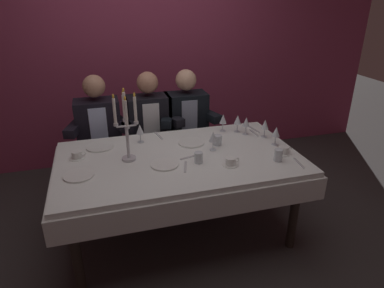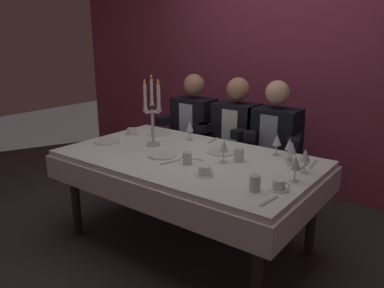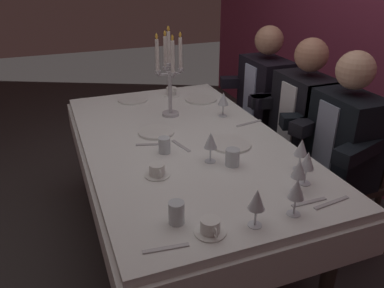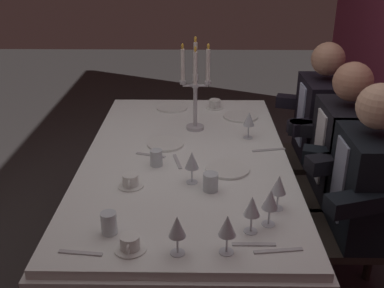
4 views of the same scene
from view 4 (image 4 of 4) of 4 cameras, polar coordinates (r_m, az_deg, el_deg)
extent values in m
plane|color=#363232|center=(2.86, -0.69, -14.98)|extent=(12.00, 12.00, 0.00)
cube|color=white|center=(2.47, -0.77, -1.93)|extent=(1.90, 1.10, 0.04)
cube|color=white|center=(2.52, -0.76, -4.17)|extent=(1.94, 1.14, 0.18)
cylinder|color=#2D2620|center=(3.41, -7.59, -1.28)|extent=(0.07, 0.07, 0.70)
cylinder|color=#2D2620|center=(3.40, 6.92, -1.38)|extent=(0.07, 0.07, 0.70)
cylinder|color=silver|center=(2.81, 0.40, 2.13)|extent=(0.11, 0.11, 0.02)
cylinder|color=silver|center=(2.76, 0.41, 5.02)|extent=(0.02, 0.02, 0.28)
cylinder|color=silver|center=(2.70, 0.42, 8.62)|extent=(0.04, 0.04, 0.02)
cylinder|color=white|center=(2.68, 0.43, 10.77)|extent=(0.02, 0.02, 0.19)
ellipsoid|color=yellow|center=(2.65, 0.44, 13.10)|extent=(0.02, 0.02, 0.03)
cylinder|color=silver|center=(2.69, 0.41, 7.17)|extent=(0.07, 0.01, 0.01)
cylinder|color=silver|center=(2.64, 0.41, 7.35)|extent=(0.04, 0.04, 0.02)
cylinder|color=white|center=(2.62, 0.41, 9.53)|extent=(0.02, 0.02, 0.19)
ellipsoid|color=yellow|center=(2.59, 0.42, 11.91)|extent=(0.02, 0.02, 0.03)
cylinder|color=silver|center=(2.72, 1.21, 7.40)|extent=(0.01, 0.08, 0.01)
cylinder|color=silver|center=(2.72, 2.02, 7.79)|extent=(0.04, 0.04, 0.02)
cylinder|color=white|center=(2.69, 2.05, 9.93)|extent=(0.02, 0.02, 0.19)
ellipsoid|color=yellow|center=(2.66, 2.09, 12.25)|extent=(0.02, 0.02, 0.03)
cylinder|color=silver|center=(2.76, 0.43, 7.63)|extent=(0.07, 0.01, 0.01)
cylinder|color=silver|center=(2.79, 0.43, 8.24)|extent=(0.04, 0.04, 0.02)
cylinder|color=white|center=(2.76, 0.44, 10.32)|extent=(0.02, 0.02, 0.19)
ellipsoid|color=yellow|center=(2.74, 0.45, 12.59)|extent=(0.02, 0.02, 0.03)
cylinder|color=silver|center=(2.72, -0.38, 7.41)|extent=(0.01, 0.07, 0.01)
cylinder|color=silver|center=(2.72, -1.18, 7.81)|extent=(0.04, 0.04, 0.02)
cylinder|color=white|center=(2.69, -1.20, 9.94)|extent=(0.02, 0.02, 0.19)
ellipsoid|color=yellow|center=(2.66, -1.22, 12.26)|extent=(0.02, 0.02, 0.03)
cylinder|color=white|center=(2.32, 4.54, -3.13)|extent=(0.23, 0.23, 0.01)
cylinder|color=white|center=(2.59, -3.39, 0.03)|extent=(0.21, 0.21, 0.01)
cylinder|color=white|center=(3.17, -2.56, 4.64)|extent=(0.22, 0.22, 0.01)
cylinder|color=white|center=(3.02, 6.18, 3.53)|extent=(0.23, 0.23, 0.01)
cylinder|color=silver|center=(2.19, -0.02, -4.84)|extent=(0.06, 0.06, 0.00)
cylinder|color=silver|center=(2.18, -0.02, -3.93)|extent=(0.01, 0.01, 0.07)
cone|color=silver|center=(2.14, -0.02, -2.04)|extent=(0.07, 0.07, 0.08)
cylinder|color=#E0D172|center=(2.15, -0.02, -2.63)|extent=(0.04, 0.04, 0.03)
cylinder|color=silver|center=(2.03, 10.67, -7.98)|extent=(0.06, 0.06, 0.00)
cylinder|color=silver|center=(2.01, 10.76, -7.03)|extent=(0.01, 0.01, 0.07)
cone|color=silver|center=(1.97, 10.94, -5.03)|extent=(0.07, 0.07, 0.08)
cylinder|color=#E0D172|center=(1.98, 10.88, -5.65)|extent=(0.04, 0.04, 0.03)
cylinder|color=silver|center=(1.87, 7.41, -10.87)|extent=(0.06, 0.06, 0.00)
cylinder|color=silver|center=(1.84, 7.48, -9.87)|extent=(0.01, 0.01, 0.07)
cone|color=silver|center=(1.80, 7.61, -7.76)|extent=(0.07, 0.07, 0.08)
cylinder|color=maroon|center=(1.81, 7.57, -8.41)|extent=(0.04, 0.04, 0.03)
cylinder|color=silver|center=(2.71, 7.10, 0.84)|extent=(0.06, 0.06, 0.00)
cylinder|color=silver|center=(2.69, 7.14, 1.61)|extent=(0.01, 0.01, 0.07)
cone|color=silver|center=(2.66, 7.23, 3.20)|extent=(0.07, 0.07, 0.08)
cylinder|color=silver|center=(1.74, -1.83, -13.60)|extent=(0.06, 0.06, 0.00)
cylinder|color=silver|center=(1.72, -1.85, -12.56)|extent=(0.01, 0.01, 0.07)
cone|color=silver|center=(1.67, -1.89, -10.36)|extent=(0.07, 0.07, 0.08)
cylinder|color=maroon|center=(1.68, -1.88, -11.04)|extent=(0.04, 0.04, 0.03)
cylinder|color=silver|center=(1.92, 9.64, -9.95)|extent=(0.06, 0.06, 0.00)
cylinder|color=silver|center=(1.90, 9.72, -8.97)|extent=(0.01, 0.01, 0.07)
cone|color=silver|center=(1.85, 9.89, -6.90)|extent=(0.07, 0.07, 0.08)
cylinder|color=silver|center=(1.75, 4.37, -13.45)|extent=(0.06, 0.06, 0.00)
cylinder|color=silver|center=(1.72, 4.41, -12.41)|extent=(0.01, 0.01, 0.07)
cone|color=silver|center=(1.68, 4.50, -10.22)|extent=(0.07, 0.07, 0.08)
cylinder|color=maroon|center=(1.69, 4.47, -10.91)|extent=(0.04, 0.04, 0.03)
cylinder|color=silver|center=(1.85, -10.47, -9.81)|extent=(0.06, 0.06, 0.09)
cylinder|color=silver|center=(2.11, 2.36, -4.83)|extent=(0.07, 0.07, 0.09)
cylinder|color=silver|center=(2.35, -4.54, -1.76)|extent=(0.06, 0.06, 0.09)
cylinder|color=white|center=(1.77, -7.80, -12.99)|extent=(0.12, 0.12, 0.01)
cylinder|color=white|center=(1.75, -7.86, -12.19)|extent=(0.08, 0.08, 0.05)
torus|color=white|center=(1.71, -8.10, -13.11)|extent=(0.04, 0.01, 0.04)
cylinder|color=white|center=(3.18, 2.89, 4.65)|extent=(0.12, 0.12, 0.01)
cylinder|color=white|center=(3.17, 2.90, 5.16)|extent=(0.08, 0.08, 0.05)
torus|color=white|center=(3.12, 2.93, 4.91)|extent=(0.04, 0.01, 0.04)
cylinder|color=white|center=(2.18, -7.75, -5.21)|extent=(0.12, 0.12, 0.01)
cylinder|color=white|center=(2.17, -7.79, -4.51)|extent=(0.08, 0.08, 0.05)
torus|color=white|center=(2.12, -7.98, -5.09)|extent=(0.04, 0.01, 0.04)
cube|color=#B7B7BC|center=(2.56, 9.69, -0.74)|extent=(0.05, 0.19, 0.01)
cube|color=#B7B7BC|center=(1.78, 10.86, -13.12)|extent=(0.04, 0.19, 0.01)
cube|color=#B7B7BC|center=(1.79, 7.84, -12.47)|extent=(0.02, 0.17, 0.01)
cube|color=#B7B7BC|center=(1.79, -13.93, -13.23)|extent=(0.04, 0.17, 0.01)
cube|color=#B7B7BC|center=(2.47, -5.26, -1.45)|extent=(0.07, 0.17, 0.01)
cube|color=#B7B7BC|center=(2.39, -1.87, -2.23)|extent=(0.17, 0.06, 0.01)
cylinder|color=#2D2620|center=(3.45, 11.37, -3.88)|extent=(0.04, 0.04, 0.42)
cylinder|color=#2D2620|center=(3.14, 12.46, -6.97)|extent=(0.04, 0.04, 0.42)
cylinder|color=#2D2620|center=(3.53, 17.13, -3.83)|extent=(0.04, 0.04, 0.42)
cylinder|color=#2D2620|center=(3.23, 18.76, -6.81)|extent=(0.04, 0.04, 0.42)
cube|color=#2D2620|center=(3.23, 15.37, -1.76)|extent=(0.42, 0.42, 0.04)
cube|color=#2D2620|center=(3.19, 19.15, 2.13)|extent=(0.38, 0.04, 0.44)
cube|color=black|center=(3.12, 15.95, 3.04)|extent=(0.42, 0.26, 0.54)
cube|color=silver|center=(3.07, 13.58, 3.61)|extent=(0.16, 0.01, 0.40)
sphere|color=tan|center=(3.00, 16.84, 10.26)|extent=(0.21, 0.21, 0.21)
cube|color=black|center=(3.28, 13.43, 5.12)|extent=(0.19, 0.34, 0.08)
cube|color=black|center=(2.88, 15.15, 2.23)|extent=(0.19, 0.34, 0.08)
cylinder|color=#2D2620|center=(3.02, 12.96, -8.37)|extent=(0.04, 0.04, 0.42)
cylinder|color=#2D2620|center=(2.74, 14.42, -12.42)|extent=(0.04, 0.04, 0.42)
cylinder|color=#2D2620|center=(3.12, 19.50, -8.16)|extent=(0.04, 0.04, 0.42)
cylinder|color=#2D2620|center=(2.84, 21.66, -12.00)|extent=(0.04, 0.04, 0.42)
cube|color=#2D2620|center=(2.80, 17.72, -6.26)|extent=(0.42, 0.42, 0.04)
cube|color=#2D2620|center=(2.76, 22.13, -1.83)|extent=(0.38, 0.04, 0.44)
cube|color=black|center=(2.67, 18.50, -0.89)|extent=(0.42, 0.26, 0.54)
cube|color=silver|center=(2.62, 15.77, -0.29)|extent=(0.16, 0.01, 0.40)
sphere|color=tan|center=(2.54, 19.70, 7.42)|extent=(0.21, 0.21, 0.21)
cube|color=black|center=(2.82, 15.44, 1.75)|extent=(0.19, 0.34, 0.08)
cube|color=black|center=(2.44, 17.80, -2.23)|extent=(0.19, 0.34, 0.08)
cylinder|color=#2D2620|center=(2.71, 14.55, -12.76)|extent=(0.04, 0.04, 0.42)
cylinder|color=#2D2620|center=(2.82, 21.84, -12.32)|extent=(0.04, 0.04, 0.42)
cube|color=#2D2620|center=(2.49, 20.10, -10.74)|extent=(0.42, 0.42, 0.04)
cube|color=black|center=(2.35, 21.11, -4.90)|extent=(0.42, 0.26, 0.54)
cube|color=#8B96AF|center=(2.29, 18.04, -4.32)|extent=(0.16, 0.01, 0.40)
sphere|color=#DBAB8A|center=(2.19, 22.68, 4.41)|extent=(0.21, 0.21, 0.21)
cube|color=black|center=(2.48, 17.48, -1.69)|extent=(0.19, 0.34, 0.08)
cube|color=black|center=(2.12, 20.60, -6.89)|extent=(0.19, 0.34, 0.08)
camera|label=1|loc=(3.70, -43.47, 20.00)|focal=31.80mm
camera|label=2|loc=(2.28, -74.25, 1.68)|focal=35.49mm
camera|label=3|loc=(0.81, -65.26, 1.24)|focal=36.53mm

